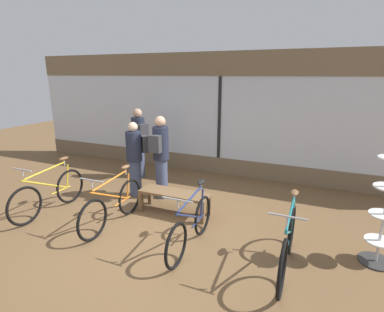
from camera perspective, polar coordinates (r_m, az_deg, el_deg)
The scene contains 11 objects.
ground_plane at distance 5.42m, azimuth -7.22°, elevation -14.10°, with size 24.00×24.00×0.00m, color brown.
shop_back_wall at distance 7.96m, azimuth 5.31°, elevation 8.01°, with size 12.00×0.08×3.20m.
bicycle_far_left at distance 6.53m, azimuth -25.47°, elevation -6.41°, with size 0.46×1.80×1.04m.
bicycle_left at distance 5.60m, azimuth -14.78°, elevation -8.99°, with size 0.46×1.75×1.03m.
bicycle_right at distance 4.76m, azimuth -0.16°, elevation -13.17°, with size 0.46×1.67×1.02m.
bicycle_far_right at distance 4.47m, azimuth 17.76°, elevation -15.65°, with size 0.46×1.79×1.05m.
accessory_rack at distance 5.05m, azimuth 32.67°, elevation -10.11°, with size 0.48×0.48×1.68m.
display_bench at distance 5.88m, azimuth -3.39°, elevation -7.58°, with size 1.40×0.44×0.44m.
customer_near_rack at distance 7.84m, azimuth -10.04°, elevation 2.85°, with size 0.56×0.47×1.81m.
customer_by_window at distance 6.67m, azimuth -10.76°, elevation -0.14°, with size 0.53×0.55×1.67m.
customer_mid_floor at distance 6.43m, azimuth -5.99°, elevation 0.24°, with size 0.34×0.48×1.81m.
Camera 1 is at (2.47, -4.02, 2.66)m, focal length 28.00 mm.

